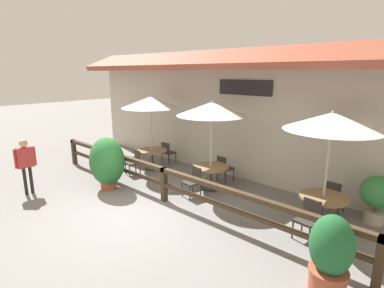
{
  "coord_description": "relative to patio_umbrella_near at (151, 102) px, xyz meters",
  "views": [
    {
      "loc": [
        5.75,
        -4.12,
        3.47
      ],
      "look_at": [
        0.5,
        1.63,
        1.59
      ],
      "focal_mm": 28.0,
      "sensor_mm": 36.0,
      "label": 1
    }
  ],
  "objects": [
    {
      "name": "patio_umbrella_near",
      "position": [
        0.0,
        0.0,
        0.0
      ],
      "size": [
        2.05,
        2.05,
        2.67
      ],
      "color": "#B7B2A8",
      "rests_on": "ground"
    },
    {
      "name": "chair_far_wallside",
      "position": [
        6.09,
        0.73,
        -1.96
      ],
      "size": [
        0.44,
        0.44,
        0.85
      ],
      "rotation": [
        0.0,
        0.0,
        3.08
      ],
      "color": "#332D28",
      "rests_on": "ground"
    },
    {
      "name": "dining_table_near",
      "position": [
        0.0,
        0.0,
        -1.86
      ],
      "size": [
        1.07,
        1.07,
        0.71
      ],
      "color": "olive",
      "rests_on": "ground"
    },
    {
      "name": "dining_table_far",
      "position": [
        6.1,
        -0.07,
        -1.86
      ],
      "size": [
        1.07,
        1.07,
        0.71
      ],
      "color": "olive",
      "rests_on": "ground"
    },
    {
      "name": "patio_umbrella_middle",
      "position": [
        2.79,
        -0.07,
        0.0
      ],
      "size": [
        2.05,
        2.05,
        2.67
      ],
      "color": "#B7B2A8",
      "rests_on": "ground"
    },
    {
      "name": "chair_near_streetside",
      "position": [
        0.02,
        -0.83,
        -1.96
      ],
      "size": [
        0.51,
        0.51,
        0.85
      ],
      "rotation": [
        0.0,
        0.0,
        -0.24
      ],
      "color": "#332D28",
      "rests_on": "ground"
    },
    {
      "name": "building_facade",
      "position": [
        2.41,
        1.43,
        -0.27
      ],
      "size": [
        14.28,
        1.49,
        4.23
      ],
      "color": "#BCB7A8",
      "rests_on": "ground"
    },
    {
      "name": "dining_table_middle",
      "position": [
        2.79,
        -0.07,
        -1.86
      ],
      "size": [
        1.07,
        1.07,
        0.71
      ],
      "color": "olive",
      "rests_on": "ground"
    },
    {
      "name": "patio_railing",
      "position": [
        2.4,
        -1.62,
        -1.74
      ],
      "size": [
        10.4,
        0.14,
        0.95
      ],
      "color": "#3D2D1E",
      "rests_on": "ground"
    },
    {
      "name": "chair_near_wallside",
      "position": [
        -0.06,
        0.83,
        -1.96
      ],
      "size": [
        0.45,
        0.45,
        0.85
      ],
      "rotation": [
        0.0,
        0.0,
        3.22
      ],
      "color": "#332D28",
      "rests_on": "ground"
    },
    {
      "name": "potted_plant_entrance_palm",
      "position": [
        6.95,
        -2.2,
        -1.77
      ],
      "size": [
        0.68,
        0.63,
        1.33
      ],
      "color": "#9E4C33",
      "rests_on": "ground"
    },
    {
      "name": "chair_middle_streetside",
      "position": [
        2.79,
        -0.86,
        -1.96
      ],
      "size": [
        0.5,
        0.5,
        0.85
      ],
      "rotation": [
        0.0,
        0.0,
        -0.2
      ],
      "color": "#332D28",
      "rests_on": "ground"
    },
    {
      "name": "patio_umbrella_far",
      "position": [
        6.1,
        -0.07,
        0.0
      ],
      "size": [
        2.05,
        2.05,
        2.67
      ],
      "color": "#B7B2A8",
      "rests_on": "ground"
    },
    {
      "name": "ground_plane",
      "position": [
        2.4,
        -2.67,
        -2.44
      ],
      "size": [
        60.0,
        60.0,
        0.0
      ],
      "primitive_type": "plane",
      "color": "slate"
    },
    {
      "name": "pedestrian",
      "position": [
        -0.87,
        -3.95,
        -1.39
      ],
      "size": [
        0.22,
        0.57,
        1.63
      ],
      "rotation": [
        0.0,
        0.0,
        -1.62
      ],
      "color": "black",
      "rests_on": "ground"
    },
    {
      "name": "potted_plant_small_flowering",
      "position": [
        6.98,
        0.88,
        -1.75
      ],
      "size": [
        0.75,
        0.68,
        1.16
      ],
      "color": "#B7AD99",
      "rests_on": "ground"
    },
    {
      "name": "potted_plant_tall_tropical",
      "position": [
        0.49,
        -2.16,
        -1.59
      ],
      "size": [
        1.11,
        1.0,
        1.6
      ],
      "color": "#9E4C33",
      "rests_on": "ground"
    },
    {
      "name": "chair_far_streetside",
      "position": [
        6.08,
        -0.86,
        -1.96
      ],
      "size": [
        0.47,
        0.47,
        0.85
      ],
      "rotation": [
        0.0,
        0.0,
        -0.14
      ],
      "color": "#332D28",
      "rests_on": "ground"
    },
    {
      "name": "chair_middle_wallside",
      "position": [
        2.71,
        0.72,
        -1.96
      ],
      "size": [
        0.48,
        0.48,
        0.85
      ],
      "rotation": [
        0.0,
        0.0,
        3.0
      ],
      "color": "#332D28",
      "rests_on": "ground"
    }
  ]
}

